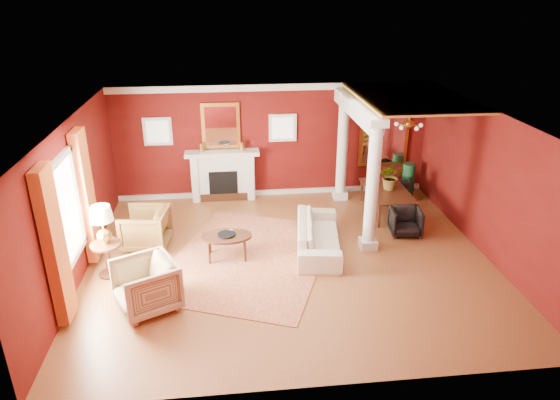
{
  "coord_description": "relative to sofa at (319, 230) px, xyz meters",
  "views": [
    {
      "loc": [
        -1.16,
        -8.72,
        5.11
      ],
      "look_at": [
        -0.16,
        0.4,
        1.15
      ],
      "focal_mm": 32.0,
      "sensor_mm": 36.0,
      "label": 1
    }
  ],
  "objects": [
    {
      "name": "header_beam",
      "position": [
        1.05,
        1.51,
        2.19
      ],
      "size": [
        0.3,
        3.2,
        0.32
      ],
      "primitive_type": "cube",
      "color": "silver",
      "rests_on": "column_front"
    },
    {
      "name": "dining_table",
      "position": [
        1.99,
        1.6,
        0.05
      ],
      "size": [
        0.61,
        1.73,
        0.96
      ],
      "primitive_type": "imported",
      "rotation": [
        0.0,
        0.0,
        1.57
      ],
      "color": "#32180D",
      "rests_on": "ground"
    },
    {
      "name": "crown_trim",
      "position": [
        -0.65,
        3.07,
        2.39
      ],
      "size": [
        8.0,
        0.08,
        0.16
      ],
      "primitive_type": "cube",
      "color": "silver",
      "rests_on": "room_shell"
    },
    {
      "name": "dining_chair_near",
      "position": [
        2.04,
        0.46,
        -0.1
      ],
      "size": [
        0.71,
        0.68,
        0.67
      ],
      "primitive_type": "imported",
      "rotation": [
        0.0,
        0.0,
        -0.11
      ],
      "color": "black",
      "rests_on": "ground"
    },
    {
      "name": "chandelier",
      "position": [
        2.25,
        1.41,
        1.82
      ],
      "size": [
        0.6,
        0.62,
        0.75
      ],
      "color": "#B38E38",
      "rests_on": "room_shell"
    },
    {
      "name": "flank_window_right",
      "position": [
        -0.4,
        3.08,
        1.37
      ],
      "size": [
        0.7,
        0.07,
        0.7
      ],
      "color": "silver",
      "rests_on": "room_shell"
    },
    {
      "name": "ground",
      "position": [
        -0.65,
        -0.39,
        -0.43
      ],
      "size": [
        8.0,
        8.0,
        0.0
      ],
      "primitive_type": "plane",
      "color": "brown",
      "rests_on": "ground"
    },
    {
      "name": "flank_window_left",
      "position": [
        -3.5,
        3.08,
        1.37
      ],
      "size": [
        0.7,
        0.07,
        0.7
      ],
      "color": "silver",
      "rests_on": "room_shell"
    },
    {
      "name": "column_back",
      "position": [
        1.05,
        2.61,
        1.0
      ],
      "size": [
        0.36,
        0.36,
        2.8
      ],
      "color": "silver",
      "rests_on": "ground"
    },
    {
      "name": "amber_ceiling",
      "position": [
        2.2,
        1.36,
        2.44
      ],
      "size": [
        2.3,
        3.4,
        0.04
      ],
      "primitive_type": "cube",
      "color": "gold",
      "rests_on": "room_shell"
    },
    {
      "name": "sofa",
      "position": [
        0.0,
        0.0,
        0.0
      ],
      "size": [
        0.95,
        2.27,
        0.86
      ],
      "primitive_type": "imported",
      "rotation": [
        0.0,
        0.0,
        1.43
      ],
      "color": "beige",
      "rests_on": "ground"
    },
    {
      "name": "dining_mirror",
      "position": [
        2.25,
        3.07,
        1.12
      ],
      "size": [
        1.3,
        0.07,
        1.7
      ],
      "color": "gold",
      "rests_on": "room_shell"
    },
    {
      "name": "coffee_book",
      "position": [
        -1.91,
        -0.09,
        0.19
      ],
      "size": [
        0.16,
        0.07,
        0.22
      ],
      "primitive_type": "imported",
      "rotation": [
        0.0,
        0.0,
        0.34
      ],
      "color": "#32180D",
      "rests_on": "coffee_table"
    },
    {
      "name": "coffee_table",
      "position": [
        -1.9,
        -0.17,
        0.03
      ],
      "size": [
        1.01,
        1.01,
        0.51
      ],
      "rotation": [
        0.0,
        0.0,
        -0.09
      ],
      "color": "#32180D",
      "rests_on": "ground"
    },
    {
      "name": "armchair_leopard",
      "position": [
        -3.59,
        0.49,
        0.04
      ],
      "size": [
        0.97,
        1.02,
        0.94
      ],
      "primitive_type": "imported",
      "rotation": [
        0.0,
        0.0,
        -1.71
      ],
      "color": "black",
      "rests_on": "ground"
    },
    {
      "name": "column_front",
      "position": [
        1.05,
        -0.09,
        1.0
      ],
      "size": [
        0.36,
        0.36,
        2.8
      ],
      "color": "silver",
      "rests_on": "ground"
    },
    {
      "name": "fireplace",
      "position": [
        -1.95,
        2.93,
        0.21
      ],
      "size": [
        1.85,
        0.42,
        1.29
      ],
      "color": "silver",
      "rests_on": "ground"
    },
    {
      "name": "room_shell",
      "position": [
        -0.65,
        -0.39,
        1.59
      ],
      "size": [
        8.04,
        7.04,
        2.92
      ],
      "color": "#57100C",
      "rests_on": "ground"
    },
    {
      "name": "side_table",
      "position": [
        -4.15,
        -0.57,
        0.52
      ],
      "size": [
        0.57,
        0.57,
        1.43
      ],
      "rotation": [
        0.0,
        0.0,
        -0.15
      ],
      "color": "#32180D",
      "rests_on": "ground"
    },
    {
      "name": "dining_chair_far",
      "position": [
        2.53,
        2.46,
        -0.1
      ],
      "size": [
        0.82,
        0.8,
        0.66
      ],
      "primitive_type": "imported",
      "rotation": [
        0.0,
        0.0,
        2.73
      ],
      "color": "black",
      "rests_on": "ground"
    },
    {
      "name": "left_window",
      "position": [
        -4.54,
        -0.99,
        0.99
      ],
      "size": [
        0.21,
        2.55,
        2.6
      ],
      "color": "white",
      "rests_on": "room_shell"
    },
    {
      "name": "overmantel_mirror",
      "position": [
        -1.95,
        3.07,
        1.47
      ],
      "size": [
        0.95,
        0.07,
        1.15
      ],
      "color": "gold",
      "rests_on": "fireplace"
    },
    {
      "name": "green_urn",
      "position": [
        2.85,
        2.61,
        -0.08
      ],
      "size": [
        0.37,
        0.37,
        0.89
      ],
      "color": "#164425",
      "rests_on": "ground"
    },
    {
      "name": "rug",
      "position": [
        -1.47,
        -0.25,
        -0.42
      ],
      "size": [
        4.12,
        4.68,
        0.02
      ],
      "primitive_type": "cube",
      "rotation": [
        0.0,
        0.0,
        -0.37
      ],
      "color": "maroon",
      "rests_on": "ground"
    },
    {
      "name": "potted_plant",
      "position": [
        2.04,
        1.64,
        0.78
      ],
      "size": [
        0.7,
        0.75,
        0.5
      ],
      "primitive_type": "imported",
      "rotation": [
        0.0,
        0.0,
        -0.2
      ],
      "color": "#26591E",
      "rests_on": "dining_table"
    },
    {
      "name": "base_trim",
      "position": [
        -0.65,
        3.07,
        -0.37
      ],
      "size": [
        8.0,
        0.08,
        0.12
      ],
      "primitive_type": "cube",
      "color": "silver",
      "rests_on": "ground"
    },
    {
      "name": "armchair_stripe",
      "position": [
        -3.28,
        -1.75,
        0.06
      ],
      "size": [
        1.22,
        1.25,
        0.98
      ],
      "primitive_type": "imported",
      "rotation": [
        0.0,
        0.0,
        -1.11
      ],
      "color": "tan",
      "rests_on": "ground"
    }
  ]
}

